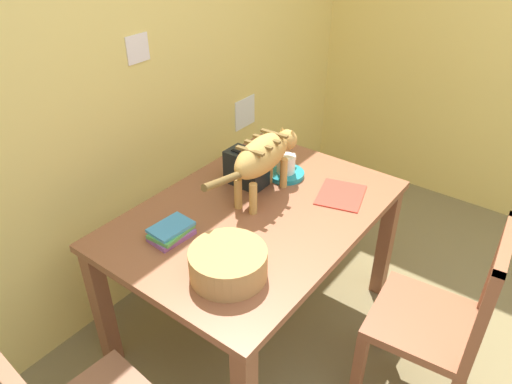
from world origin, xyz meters
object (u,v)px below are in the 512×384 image
magazine (341,195)px  wooden_chair_far (435,322)px  saucer_bowl (286,174)px  wicker_basket (228,263)px  book_stack (171,232)px  toaster (246,168)px  dining_table (256,225)px  cat (264,156)px  coffee_mug (286,164)px

magazine → wooden_chair_far: (-0.24, -0.60, -0.26)m
saucer_bowl → wicker_basket: 0.78m
wooden_chair_far → book_stack: bearing=109.4°
book_stack → toaster: (0.53, 0.02, 0.06)m
dining_table → book_stack: (-0.37, 0.17, 0.11)m
saucer_bowl → wooden_chair_far: (-0.24, -0.91, -0.27)m
cat → magazine: 0.43m
cat → book_stack: cat is taller
coffee_mug → toaster: size_ratio=0.68×
dining_table → wicker_basket: bearing=-156.6°
magazine → toaster: (-0.18, 0.43, 0.08)m
cat → wicker_basket: 0.60m
toaster → wooden_chair_far: bearing=-93.4°
saucer_bowl → magazine: bearing=-88.2°
toaster → dining_table: bearing=-131.8°
saucer_bowl → wicker_basket: size_ratio=0.64×
dining_table → toaster: bearing=48.2°
book_stack → wooden_chair_far: bearing=-65.1°
saucer_bowl → wicker_basket: (-0.74, -0.24, 0.05)m
saucer_bowl → magazine: (0.01, -0.31, -0.01)m
cat → saucer_bowl: (0.21, 0.02, -0.20)m
saucer_bowl → book_stack: (-0.71, 0.10, 0.01)m
wicker_basket → wooden_chair_far: 0.90m
magazine → saucer_bowl: bearing=75.7°
saucer_bowl → toaster: bearing=146.2°
saucer_bowl → magazine: size_ratio=0.77×
toaster → wooden_chair_far: wooden_chair_far is taller
coffee_mug → magazine: bearing=-88.8°
cat → toaster: cat is taller
wooden_chair_far → magazine: bearing=62.1°
coffee_mug → toaster: (-0.18, 0.12, 0.01)m
wooden_chair_far → dining_table: bearing=91.2°
saucer_bowl → toaster: (-0.17, 0.12, 0.07)m
dining_table → coffee_mug: (0.34, 0.06, 0.15)m
toaster → magazine: bearing=-66.8°
cat → wooden_chair_far: bearing=-5.6°
cat → magazine: bearing=32.5°
saucer_bowl → magazine: 0.31m
dining_table → book_stack: 0.42m
coffee_mug → magazine: (0.01, -0.31, -0.07)m
magazine → toaster: 0.47m
magazine → wooden_chair_far: wooden_chair_far is taller
saucer_bowl → book_stack: book_stack is taller
saucer_bowl → magazine: saucer_bowl is taller
coffee_mug → wooden_chair_far: wooden_chair_far is taller
wicker_basket → dining_table: bearing=23.4°
cat → wicker_basket: (-0.53, -0.23, -0.15)m
toaster → saucer_bowl: bearing=-33.8°
coffee_mug → book_stack: bearing=171.9°
dining_table → coffee_mug: coffee_mug is taller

